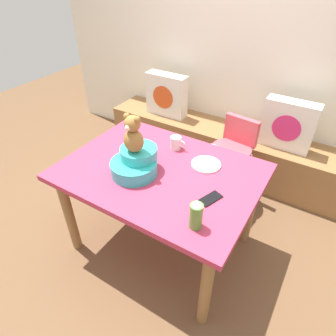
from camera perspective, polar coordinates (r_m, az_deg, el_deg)
The scene contains 14 objects.
ground_plane at distance 2.44m, azimuth -1.28°, elevation -14.34°, with size 8.00×8.00×0.00m, color brown.
back_wall at distance 2.96m, azimuth 15.77°, elevation 23.86°, with size 4.40×0.10×2.60m, color silver.
window_bench at distance 3.12m, azimuth 10.96°, elevation 3.69°, with size 2.60×0.44×0.46m, color olive.
pillow_floral_left at distance 3.17m, azimuth -0.30°, elevation 14.12°, with size 0.44×0.15×0.44m.
pillow_floral_right at distance 2.77m, azimuth 22.52°, elevation 7.79°, with size 0.44×0.15×0.44m.
book_stack at distance 2.95m, azimuth 14.40°, elevation 6.99°, with size 0.20×0.14×0.06m, color #A59CAE.
dining_table at distance 1.98m, azimuth -1.53°, elevation -2.66°, with size 1.29×0.94×0.74m.
highchair at distance 2.56m, azimuth 12.37°, elevation 3.23°, with size 0.36×0.48×0.79m.
infant_seat_teal at distance 1.87m, azimuth -6.40°, elevation 1.04°, with size 0.30×0.33×0.16m.
teddy_bear at distance 1.76m, azimuth -6.86°, elevation 6.49°, with size 0.13×0.12×0.25m.
ketchup_bottle at distance 1.50m, azimuth 5.54°, elevation -9.03°, with size 0.07×0.07×0.18m.
coffee_mug at distance 2.11m, azimuth 1.59°, elevation 4.96°, with size 0.12×0.08×0.09m.
dinner_plate_near at distance 1.97m, azimuth 7.47°, elevation 0.71°, with size 0.20×0.20×0.01m, color white.
cell_phone at distance 1.72m, azimuth 8.32°, elevation -5.97°, with size 0.07×0.14×0.01m, color black.
Camera 1 is at (0.85, -1.27, 1.90)m, focal length 31.08 mm.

